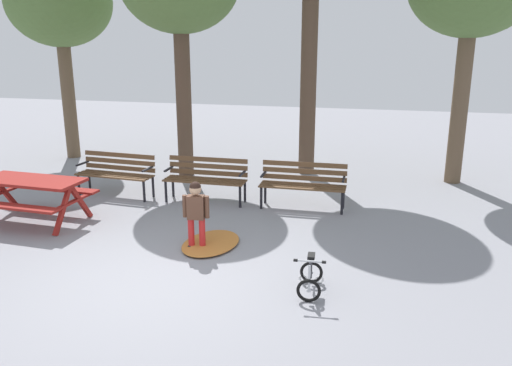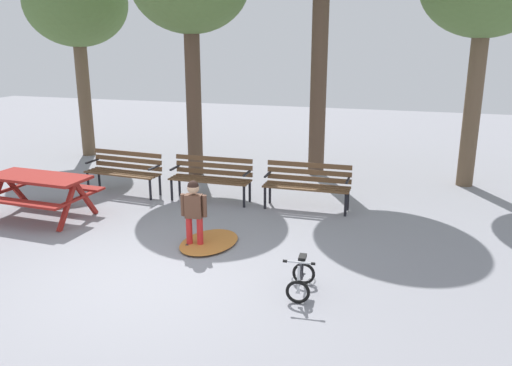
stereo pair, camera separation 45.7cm
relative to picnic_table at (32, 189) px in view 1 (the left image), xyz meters
name	(u,v)px [view 1 (the left image)]	position (x,y,z in m)	size (l,w,h in m)	color
ground	(155,280)	(3.00, -1.62, -0.59)	(36.00, 36.00, 0.00)	gray
picnic_table	(32,189)	(0.00, 0.00, 0.00)	(1.87, 1.43, 0.79)	maroon
park_bench_far_left	(117,171)	(0.64, 1.79, -0.08)	(1.63, 0.58, 0.85)	brown
park_bench_left	(206,176)	(2.54, 1.84, -0.08)	(1.60, 0.46, 0.85)	brown
park_bench_right	(303,181)	(4.44, 1.89, -0.08)	(1.61, 0.47, 0.85)	brown
child_standing	(196,210)	(3.18, -0.49, 0.03)	(0.40, 0.19, 1.07)	red
kids_bicycle	(310,277)	(5.04, -1.46, -0.39)	(0.40, 0.58, 0.54)	black
leaf_pile	(211,243)	(3.33, -0.30, -0.56)	(1.16, 0.81, 0.07)	#B26B2D
tree_far_left	(59,4)	(-2.22, 4.71, 3.31)	(2.60, 2.60, 5.06)	brown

